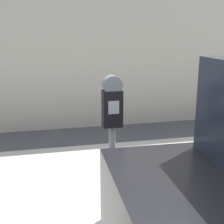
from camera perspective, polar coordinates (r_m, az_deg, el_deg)
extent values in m
cube|color=#BCB7AD|center=(4.44, -2.53, -12.97)|extent=(24.00, 2.80, 0.10)
cube|color=beige|center=(6.87, -7.40, 16.16)|extent=(24.00, 0.30, 4.61)
cylinder|color=slate|center=(3.42, 0.00, -11.02)|extent=(0.07, 0.07, 1.04)
cube|color=black|center=(3.18, 0.00, 0.62)|extent=(0.20, 0.13, 0.38)
cube|color=gray|center=(3.11, 0.29, 0.82)|extent=(0.11, 0.01, 0.13)
cylinder|color=slate|center=(3.13, 0.00, 4.94)|extent=(0.19, 0.11, 0.19)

